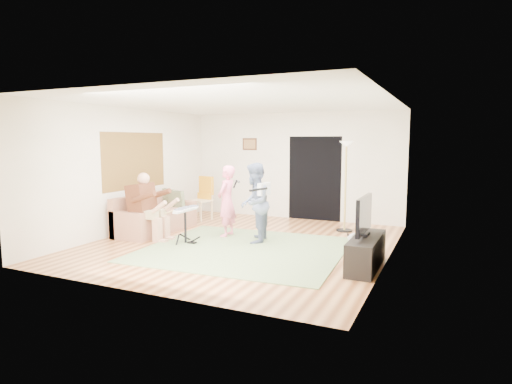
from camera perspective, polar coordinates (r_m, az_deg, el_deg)
floor at (r=8.42m, az=-1.89°, el=-6.84°), size 6.00×6.00×0.00m
walls at (r=8.20m, az=-1.93°, el=2.36°), size 5.50×6.00×2.70m
ceiling at (r=8.21m, az=-1.96°, el=11.79°), size 6.00×6.00×0.00m
window_blinds at (r=9.88m, az=-15.83°, el=4.03°), size 0.00×2.05×2.05m
doorway at (r=10.80m, az=7.82°, el=1.79°), size 2.10×0.00×2.10m
picture_frame at (r=11.41m, az=-0.85°, el=6.40°), size 0.42×0.03×0.32m
area_rug at (r=7.95m, az=-1.54°, el=-7.61°), size 3.71×3.42×0.02m
sofa at (r=9.73m, az=-13.57°, el=-3.52°), size 0.83×2.02×0.82m
drummer at (r=8.93m, az=-14.08°, el=-2.80°), size 0.88×0.49×1.35m
drum_kit at (r=8.45m, az=-9.40°, el=-4.68°), size 0.39×0.70×0.72m
singer at (r=8.90m, az=-3.93°, el=-1.24°), size 0.38×0.56×1.48m
microphone at (r=8.76m, az=-2.79°, el=1.05°), size 0.06×0.06×0.24m
guitarist at (r=8.34m, az=-0.18°, el=-1.47°), size 0.76×0.88×1.57m
guitar_held at (r=8.22m, az=1.08°, el=0.39°), size 0.26×0.61×0.26m
guitar_spare at (r=7.40m, az=13.06°, el=-6.95°), size 0.31×0.28×0.87m
torchiere_lamp at (r=9.53m, az=11.89°, el=2.91°), size 0.36×0.36×1.98m
dining_chair at (r=10.90m, az=-7.27°, el=-1.65°), size 0.56×0.58×1.09m
tv_cabinet at (r=7.00m, az=14.47°, el=-7.80°), size 0.40×1.40×0.50m
television at (r=6.88m, az=14.21°, el=-2.93°), size 0.06×1.01×0.58m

